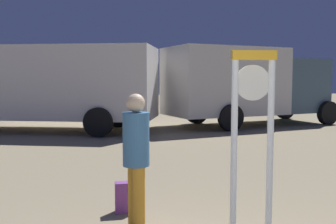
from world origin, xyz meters
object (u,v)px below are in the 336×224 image
at_px(backpack, 125,197).
at_px(box_truck_near, 56,84).
at_px(person_near_clock, 136,155).
at_px(box_truck_far, 245,83).
at_px(standing_clock, 252,125).

height_order(backpack, box_truck_near, box_truck_near).
distance_m(person_near_clock, backpack, 0.96).
bearing_deg(box_truck_far, person_near_clock, -118.51).
distance_m(person_near_clock, box_truck_near, 9.40).
bearing_deg(person_near_clock, box_truck_far, 61.49).
bearing_deg(box_truck_near, backpack, -79.33).
bearing_deg(box_truck_near, box_truck_far, 2.72).
relative_size(backpack, box_truck_far, 0.06).
xyz_separation_m(standing_clock, box_truck_near, (-2.88, 9.69, 0.32)).
bearing_deg(standing_clock, box_truck_far, 68.29).
height_order(standing_clock, person_near_clock, standing_clock).
bearing_deg(backpack, person_near_clock, -83.74).
relative_size(box_truck_near, box_truck_far, 1.09).
height_order(person_near_clock, backpack, person_near_clock).
distance_m(standing_clock, box_truck_near, 10.12).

